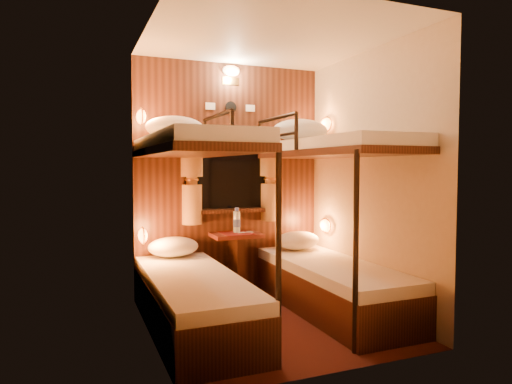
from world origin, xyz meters
name	(u,v)px	position (x,y,z in m)	size (l,w,h in m)	color
floor	(269,322)	(0.00, 0.00, 0.00)	(2.10, 2.10, 0.00)	#3D1610
ceiling	(270,38)	(0.00, 0.00, 2.40)	(2.10, 2.10, 0.00)	silver
wall_back	(230,179)	(0.00, 1.05, 1.20)	(2.40, 2.40, 0.00)	#C6B293
wall_front	(337,187)	(0.00, -1.05, 1.20)	(2.40, 2.40, 0.00)	#C6B293
wall_left	(150,184)	(-1.00, 0.00, 1.20)	(2.40, 2.40, 0.00)	#C6B293
wall_right	(369,181)	(1.00, 0.00, 1.20)	(2.40, 2.40, 0.00)	#C6B293
back_panel	(230,179)	(0.00, 1.04, 1.20)	(2.00, 0.03, 2.40)	black
bunk_left	(193,262)	(-0.65, 0.07, 0.56)	(0.72, 1.90, 1.82)	black
bunk_right	(331,251)	(0.65, 0.07, 0.56)	(0.72, 1.90, 1.82)	black
window	(231,181)	(0.00, 1.00, 1.18)	(1.00, 0.12, 0.79)	black
curtains	(232,173)	(0.00, 0.97, 1.26)	(1.10, 0.22, 1.00)	olive
back_fixtures	(231,78)	(0.00, 1.00, 2.25)	(0.54, 0.09, 0.48)	black
reading_lamps	(241,176)	(0.00, 0.70, 1.24)	(2.00, 0.20, 1.25)	orange
table	(236,256)	(0.00, 0.85, 0.41)	(0.50, 0.34, 0.66)	#572314
bottle_left	(237,222)	(0.02, 0.90, 0.75)	(0.07, 0.07, 0.24)	#99BFE5
bottle_right	(237,222)	(0.02, 0.88, 0.76)	(0.08, 0.08, 0.26)	#99BFE5
sachet_a	(241,233)	(0.05, 0.84, 0.65)	(0.09, 0.07, 0.01)	silver
sachet_b	(250,232)	(0.15, 0.86, 0.65)	(0.07, 0.06, 0.01)	silver
pillow_lower_left	(173,247)	(-0.65, 0.85, 0.55)	(0.49, 0.35, 0.19)	silver
pillow_lower_right	(297,240)	(0.65, 0.75, 0.55)	(0.49, 0.35, 0.19)	silver
pillow_upper_left	(175,128)	(-0.65, 0.72, 1.69)	(0.55, 0.39, 0.21)	silver
pillow_upper_right	(300,130)	(0.65, 0.69, 1.70)	(0.59, 0.42, 0.23)	silver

